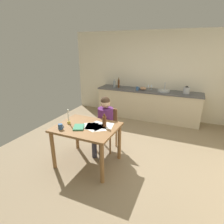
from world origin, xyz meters
TOP-DOWN VIEW (x-y plane):
  - ground_plane at (0.00, 0.00)m, footprint 5.20×5.20m
  - wall_back at (0.00, 2.60)m, footprint 5.20×0.12m
  - kitchen_counter at (0.00, 2.24)m, footprint 3.10×0.64m
  - dining_table at (-0.47, -0.56)m, footprint 1.11×0.88m
  - chair_at_table at (-0.38, 0.12)m, footprint 0.40×0.40m
  - person_seated at (-0.38, -0.03)m, footprint 0.32×0.59m
  - coffee_mug at (-0.82, -0.85)m, footprint 0.12×0.08m
  - candlestick at (-0.83, -0.59)m, footprint 0.06×0.06m
  - book_magazine at (-0.56, -0.68)m, footprint 0.27×0.31m
  - paper_letter at (-0.39, -0.52)m, footprint 0.29×0.35m
  - paper_bill at (-0.29, -0.56)m, footprint 0.30×0.35m
  - paper_envelope at (-0.35, -0.42)m, footprint 0.26×0.33m
  - paper_receipt at (-0.22, -0.52)m, footprint 0.34×0.36m
  - paper_notice at (-0.14, -0.39)m, footprint 0.26×0.33m
  - paper_flyer at (-0.42, -0.52)m, footprint 0.34×0.36m
  - wine_bottle_on_table at (-0.17, -0.45)m, footprint 0.07×0.07m
  - sink_unit at (0.46, 2.24)m, footprint 0.36×0.36m
  - bottle_oil at (-1.07, 2.16)m, footprint 0.07×0.07m
  - bottle_vinegar at (-0.95, 2.21)m, footprint 0.06×0.06m
  - mixing_bowl at (-0.15, 2.21)m, footprint 0.20×0.20m
  - stovetop_kettle at (1.07, 2.24)m, footprint 0.18×0.18m
  - wine_glass_near_sink at (0.06, 2.39)m, footprint 0.07×0.07m
  - wine_glass_by_kettle at (-0.03, 2.39)m, footprint 0.07×0.07m
  - teacup_on_counter at (-0.30, 2.09)m, footprint 0.12×0.08m

SIDE VIEW (x-z plane):
  - ground_plane at x=0.00m, z-range -0.04..0.00m
  - kitchen_counter at x=0.00m, z-range 0.00..0.90m
  - chair_at_table at x=-0.38m, z-range 0.06..0.95m
  - dining_table at x=-0.47m, z-range 0.26..1.04m
  - person_seated at x=-0.38m, z-range 0.08..1.28m
  - paper_letter at x=-0.39m, z-range 0.78..0.78m
  - paper_bill at x=-0.29m, z-range 0.78..0.78m
  - paper_envelope at x=-0.35m, z-range 0.78..0.78m
  - paper_receipt at x=-0.22m, z-range 0.78..0.78m
  - paper_notice at x=-0.14m, z-range 0.78..0.78m
  - paper_flyer at x=-0.42m, z-range 0.78..0.78m
  - book_magazine at x=-0.56m, z-range 0.78..0.80m
  - coffee_mug at x=-0.82m, z-range 0.78..0.87m
  - candlestick at x=-0.83m, z-range 0.72..1.00m
  - wine_bottle_on_table at x=-0.17m, z-range 0.76..1.00m
  - sink_unit at x=0.46m, z-range 0.80..1.04m
  - mixing_bowl at x=-0.15m, z-range 0.90..0.99m
  - teacup_on_counter at x=-0.30m, z-range 0.90..1.00m
  - stovetop_kettle at x=1.07m, z-range 0.89..1.11m
  - wine_glass_near_sink at x=0.06m, z-range 0.93..1.09m
  - wine_glass_by_kettle at x=-0.03m, z-range 0.93..1.09m
  - bottle_oil at x=-1.07m, z-range 0.88..1.14m
  - bottle_vinegar at x=-0.95m, z-range 0.88..1.19m
  - wall_back at x=0.00m, z-range 0.00..2.60m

